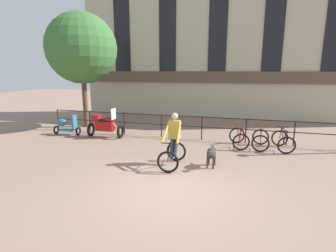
# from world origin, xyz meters

# --- Properties ---
(ground_plane) EXTENTS (60.00, 60.00, 0.00)m
(ground_plane) POSITION_xyz_m (0.00, 0.00, 0.00)
(ground_plane) COLOR #8E7060
(canal_railing) EXTENTS (15.05, 0.05, 1.05)m
(canal_railing) POSITION_xyz_m (-0.00, 5.20, 0.71)
(canal_railing) COLOR black
(canal_railing) RESTS_ON ground_plane
(building_facade) EXTENTS (18.00, 0.72, 9.66)m
(building_facade) POSITION_xyz_m (0.00, 10.99, 4.81)
(building_facade) COLOR #BCB299
(building_facade) RESTS_ON ground_plane
(cyclist_with_bike) EXTENTS (0.70, 1.18, 1.70)m
(cyclist_with_bike) POSITION_xyz_m (-0.40, 1.78, 0.76)
(cyclist_with_bike) COLOR black
(cyclist_with_bike) RESTS_ON ground_plane
(dog) EXTENTS (0.31, 0.89, 0.64)m
(dog) POSITION_xyz_m (0.80, 1.92, 0.45)
(dog) COLOR #332D28
(dog) RESTS_ON ground_plane
(parked_motorcycle) EXTENTS (1.63, 0.67, 1.35)m
(parked_motorcycle) POSITION_xyz_m (-4.35, 4.43, 0.56)
(parked_motorcycle) COLOR black
(parked_motorcycle) RESTS_ON ground_plane
(parked_bicycle_near_lamp) EXTENTS (0.84, 1.21, 0.86)m
(parked_bicycle_near_lamp) POSITION_xyz_m (1.61, 4.54, 0.36)
(parked_bicycle_near_lamp) COLOR black
(parked_bicycle_near_lamp) RESTS_ON ground_plane
(parked_bicycle_mid_left) EXTENTS (0.72, 1.15, 0.86)m
(parked_bicycle_mid_left) POSITION_xyz_m (2.44, 4.54, 0.36)
(parked_bicycle_mid_left) COLOR black
(parked_bicycle_mid_left) RESTS_ON ground_plane
(parked_bicycle_mid_right) EXTENTS (0.77, 1.17, 0.86)m
(parked_bicycle_mid_right) POSITION_xyz_m (3.26, 4.54, 0.36)
(parked_bicycle_mid_right) COLOR black
(parked_bicycle_mid_right) RESTS_ON ground_plane
(parked_scooter) EXTENTS (1.29, 0.45, 0.96)m
(parked_scooter) POSITION_xyz_m (-6.40, 4.36, 0.46)
(parked_scooter) COLOR black
(parked_scooter) RESTS_ON ground_plane
(tree_canalside_left) EXTENTS (3.63, 3.63, 5.95)m
(tree_canalside_left) POSITION_xyz_m (-6.49, 6.21, 4.12)
(tree_canalside_left) COLOR brown
(tree_canalside_left) RESTS_ON ground_plane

